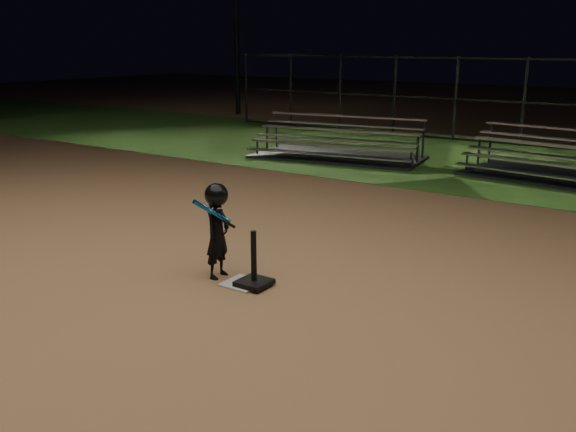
# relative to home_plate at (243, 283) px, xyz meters

# --- Properties ---
(ground) EXTENTS (80.00, 80.00, 0.00)m
(ground) POSITION_rel_home_plate_xyz_m (0.00, 0.00, -0.01)
(ground) COLOR #A4754A
(ground) RESTS_ON ground
(grass_strip) EXTENTS (60.00, 8.00, 0.01)m
(grass_strip) POSITION_rel_home_plate_xyz_m (0.00, 10.00, -0.01)
(grass_strip) COLOR #2F5B1D
(grass_strip) RESTS_ON ground
(home_plate) EXTENTS (0.45, 0.45, 0.02)m
(home_plate) POSITION_rel_home_plate_xyz_m (0.00, 0.00, 0.00)
(home_plate) COLOR beige
(home_plate) RESTS_ON ground
(batting_tee) EXTENTS (0.38, 0.38, 0.69)m
(batting_tee) POSITION_rel_home_plate_xyz_m (0.16, 0.02, 0.13)
(batting_tee) COLOR black
(batting_tee) RESTS_ON home_plate
(child_batter) EXTENTS (0.41, 0.61, 1.22)m
(child_batter) POSITION_rel_home_plate_xyz_m (-0.42, 0.04, 0.64)
(child_batter) COLOR black
(child_batter) RESTS_ON ground
(bleacher_left) EXTENTS (4.57, 2.75, 1.05)m
(bleacher_left) POSITION_rel_home_plate_xyz_m (-3.38, 8.29, 0.21)
(bleacher_left) COLOR silver
(bleacher_left) RESTS_ON ground
(bleacher_right) EXTENTS (4.59, 2.67, 1.07)m
(bleacher_right) POSITION_rel_home_plate_xyz_m (2.12, 8.66, 0.21)
(bleacher_right) COLOR silver
(bleacher_right) RESTS_ON ground
(backstop_fence) EXTENTS (20.08, 0.08, 2.50)m
(backstop_fence) POSITION_rel_home_plate_xyz_m (0.00, 13.00, 1.24)
(backstop_fence) COLOR #38383D
(backstop_fence) RESTS_ON ground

